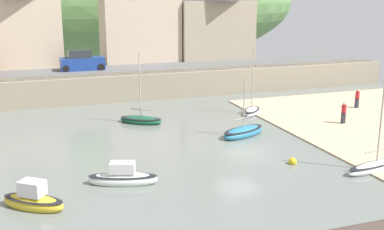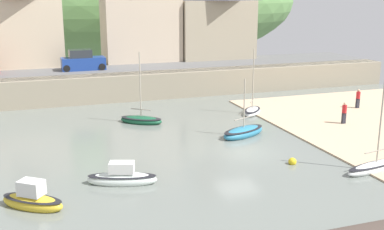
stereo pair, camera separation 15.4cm
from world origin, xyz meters
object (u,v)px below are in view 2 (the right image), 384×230
(rowboat_small_beached, at_px, (376,166))
(parked_car_by_wall, at_px, (83,61))
(sailboat_blue_trim, at_px, (122,178))
(mooring_buoy, at_px, (292,162))
(sailboat_far_left, at_px, (243,132))
(dinghy_open_wooden, at_px, (141,120))
(person_on_slipway, at_px, (344,112))
(person_near_water, at_px, (358,98))
(waterfront_building_right, at_px, (213,18))
(waterfront_building_left, at_px, (19,22))
(waterfront_building_centre, at_px, (140,10))
(motorboat_with_cabin, at_px, (32,200))
(sailboat_white_hull, at_px, (252,111))

(rowboat_small_beached, relative_size, parked_car_by_wall, 1.52)
(sailboat_blue_trim, height_order, mooring_buoy, sailboat_blue_trim)
(sailboat_blue_trim, relative_size, sailboat_far_left, 0.90)
(dinghy_open_wooden, height_order, mooring_buoy, dinghy_open_wooden)
(person_on_slipway, distance_m, person_near_water, 5.68)
(rowboat_small_beached, distance_m, person_near_water, 14.98)
(waterfront_building_right, relative_size, sailboat_blue_trim, 2.35)
(waterfront_building_left, xyz_separation_m, person_on_slipway, (22.52, -22.19, -5.80))
(waterfront_building_centre, relative_size, motorboat_with_cabin, 3.37)
(sailboat_white_hull, distance_m, person_on_slipway, 7.29)
(waterfront_building_left, bearing_deg, motorboat_with_cabin, -89.48)
(sailboat_far_left, xyz_separation_m, person_on_slipway, (8.30, 0.17, 0.72))
(person_on_slipway, bearing_deg, mooring_buoy, -142.34)
(waterfront_building_centre, relative_size, dinghy_open_wooden, 1.92)
(waterfront_building_centre, distance_m, parked_car_by_wall, 9.38)
(parked_car_by_wall, xyz_separation_m, mooring_buoy, (8.96, -23.88, -3.06))
(parked_car_by_wall, bearing_deg, sailboat_far_left, -65.14)
(waterfront_building_centre, relative_size, person_near_water, 6.56)
(waterfront_building_centre, xyz_separation_m, person_on_slipway, (10.16, -22.19, -6.81))
(waterfront_building_centre, distance_m, sailboat_blue_trim, 30.04)
(dinghy_open_wooden, bearing_deg, person_on_slipway, 14.91)
(sailboat_far_left, bearing_deg, motorboat_with_cabin, -176.53)
(waterfront_building_right, bearing_deg, person_near_water, -71.94)
(dinghy_open_wooden, xyz_separation_m, mooring_buoy, (6.16, -11.66, -0.10))
(sailboat_far_left, bearing_deg, person_near_water, -5.97)
(sailboat_white_hull, bearing_deg, waterfront_building_right, 28.29)
(sailboat_blue_trim, height_order, person_on_slipway, person_on_slipway)
(parked_car_by_wall, distance_m, person_on_slipway, 24.62)
(dinghy_open_wooden, relative_size, mooring_buoy, 11.69)
(waterfront_building_centre, distance_m, sailboat_far_left, 23.66)
(rowboat_small_beached, distance_m, sailboat_blue_trim, 13.95)
(motorboat_with_cabin, distance_m, person_near_water, 28.72)
(dinghy_open_wooden, distance_m, motorboat_with_cabin, 15.13)
(sailboat_far_left, bearing_deg, rowboat_small_beached, -87.50)
(waterfront_building_centre, relative_size, person_on_slipway, 6.56)
(motorboat_with_cabin, bearing_deg, person_on_slipway, 55.74)
(person_near_water, relative_size, mooring_buoy, 3.42)
(waterfront_building_centre, xyz_separation_m, sailboat_white_hull, (5.21, -16.88, -7.56))
(sailboat_white_hull, bearing_deg, parked_car_by_wall, 83.10)
(sailboat_far_left, xyz_separation_m, motorboat_with_cabin, (-13.96, -7.16, 0.09))
(sailboat_far_left, height_order, person_near_water, sailboat_far_left)
(waterfront_building_centre, height_order, sailboat_blue_trim, waterfront_building_centre)
(person_on_slipway, bearing_deg, dinghy_open_wooden, 158.92)
(waterfront_building_right, height_order, person_on_slipway, waterfront_building_right)
(dinghy_open_wooden, bearing_deg, sailboat_far_left, -7.75)
(sailboat_white_hull, height_order, motorboat_with_cabin, sailboat_white_hull)
(rowboat_small_beached, height_order, person_near_water, rowboat_small_beached)
(sailboat_white_hull, height_order, parked_car_by_wall, sailboat_white_hull)
(sailboat_blue_trim, bearing_deg, waterfront_building_right, 78.88)
(rowboat_small_beached, xyz_separation_m, sailboat_far_left, (-4.14, 8.42, 0.01))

